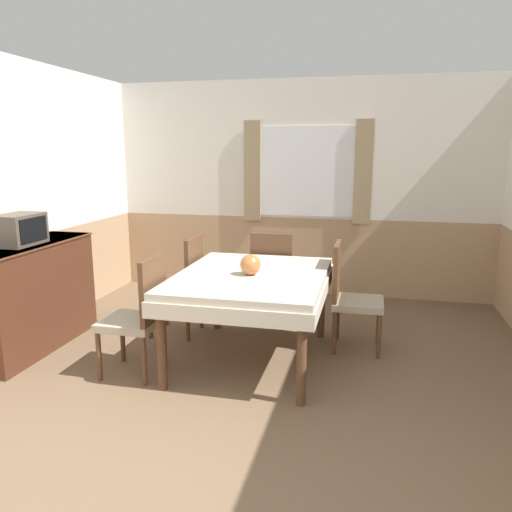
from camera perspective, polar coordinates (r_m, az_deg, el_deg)
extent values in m
cube|color=white|center=(6.16, 5.10, 12.02)|extent=(5.01, 0.05, 1.65)
cube|color=tan|center=(6.29, 4.88, 0.09)|extent=(5.01, 0.05, 0.95)
cube|color=white|center=(6.11, 5.80, 9.55)|extent=(1.21, 0.01, 1.07)
cube|color=#998460|center=(6.22, -0.42, 9.65)|extent=(0.21, 0.03, 1.21)
cube|color=#998460|center=(6.05, 12.14, 9.32)|extent=(0.21, 0.03, 1.21)
cube|color=tan|center=(5.15, -25.94, -3.77)|extent=(0.05, 4.89, 0.95)
cube|color=beige|center=(4.15, -0.53, -2.40)|extent=(1.21, 1.52, 0.06)
cube|color=beige|center=(4.18, -0.53, -3.60)|extent=(1.24, 1.55, 0.12)
cylinder|color=brown|center=(3.82, -10.78, -9.97)|extent=(0.07, 0.07, 0.70)
cylinder|color=brown|center=(3.55, 5.23, -11.55)|extent=(0.07, 0.07, 0.70)
cylinder|color=brown|center=(5.03, -4.51, -4.40)|extent=(0.07, 0.07, 0.70)
cylinder|color=brown|center=(4.82, 7.50, -5.17)|extent=(0.07, 0.07, 0.70)
cylinder|color=brown|center=(4.14, -17.50, -10.87)|extent=(0.04, 0.04, 0.40)
cylinder|color=brown|center=(4.44, -15.00, -9.11)|extent=(0.04, 0.04, 0.40)
cylinder|color=brown|center=(3.97, -12.67, -11.61)|extent=(0.04, 0.04, 0.40)
cylinder|color=brown|center=(4.28, -10.44, -9.69)|extent=(0.04, 0.04, 0.40)
cube|color=tan|center=(4.12, -14.07, -7.34)|extent=(0.44, 0.44, 0.06)
cube|color=brown|center=(3.95, -11.69, -3.75)|extent=(0.04, 0.42, 0.51)
cylinder|color=brown|center=(4.83, 13.84, -7.33)|extent=(0.04, 0.04, 0.40)
cylinder|color=brown|center=(4.47, 13.87, -8.92)|extent=(0.04, 0.04, 0.40)
cylinder|color=brown|center=(4.83, 9.30, -7.11)|extent=(0.04, 0.04, 0.40)
cylinder|color=brown|center=(4.48, 8.95, -8.67)|extent=(0.04, 0.04, 0.40)
cube|color=tan|center=(4.57, 11.61, -5.29)|extent=(0.44, 0.44, 0.06)
cube|color=brown|center=(4.51, 9.22, -1.71)|extent=(0.04, 0.42, 0.51)
cylinder|color=brown|center=(4.90, -12.00, -6.94)|extent=(0.04, 0.04, 0.40)
cylinder|color=brown|center=(5.23, -10.24, -5.66)|extent=(0.04, 0.04, 0.40)
cylinder|color=brown|center=(4.76, -7.81, -7.37)|extent=(0.04, 0.04, 0.40)
cylinder|color=brown|center=(5.09, -6.29, -6.01)|extent=(0.04, 0.04, 0.40)
cube|color=tan|center=(4.92, -9.17, -3.95)|extent=(0.44, 0.44, 0.06)
cube|color=brown|center=(4.78, -7.06, -0.85)|extent=(0.04, 0.42, 0.51)
cylinder|color=brown|center=(5.48, 0.56, -4.62)|extent=(0.04, 0.04, 0.40)
cylinder|color=brown|center=(5.42, 4.50, -4.87)|extent=(0.04, 0.04, 0.40)
cylinder|color=brown|center=(5.13, -0.37, -5.81)|extent=(0.04, 0.04, 0.40)
cylinder|color=brown|center=(5.06, 3.85, -6.09)|extent=(0.04, 0.04, 0.40)
cube|color=tan|center=(5.21, 2.16, -2.92)|extent=(0.44, 0.44, 0.06)
cube|color=brown|center=(4.95, 1.74, -0.33)|extent=(0.42, 0.04, 0.51)
cube|color=#4C2819|center=(4.92, -24.25, -4.25)|extent=(0.44, 1.34, 0.96)
cube|color=brown|center=(4.82, -24.73, 1.18)|extent=(0.46, 1.36, 0.02)
cube|color=#51473D|center=(4.76, -25.45, 2.75)|extent=(0.28, 0.42, 0.27)
cube|color=black|center=(4.68, -24.07, 2.78)|extent=(0.01, 0.34, 0.20)
sphere|color=#B26B38|center=(4.08, -0.64, -1.00)|extent=(0.17, 0.17, 0.17)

